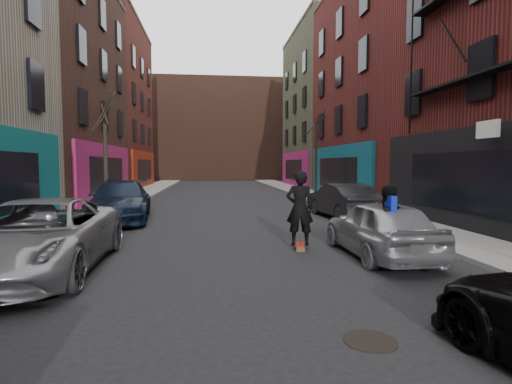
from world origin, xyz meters
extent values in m
cube|color=gray|center=(-6.25, 30.00, 0.07)|extent=(2.50, 84.00, 0.13)
cube|color=gray|center=(6.25, 30.00, 0.07)|extent=(2.50, 84.00, 0.13)
cube|color=#482A1F|center=(13.50, 16.00, 8.00)|extent=(12.00, 56.00, 16.00)
cube|color=#47281E|center=(0.00, 56.00, 7.00)|extent=(40.00, 10.00, 14.00)
imported|color=gray|center=(-4.60, 6.04, 0.78)|extent=(2.75, 5.66, 1.55)
imported|color=black|center=(-4.60, 13.83, 0.80)|extent=(2.84, 5.73, 1.60)
imported|color=#9B9DA3|center=(3.20, 6.62, 0.72)|extent=(1.75, 4.24, 1.44)
imported|color=black|center=(4.60, 13.66, 0.74)|extent=(2.00, 4.62, 1.48)
cube|color=brown|center=(1.42, 7.73, 0.05)|extent=(0.33, 0.82, 0.10)
imported|color=black|center=(1.42, 7.73, 1.11)|extent=(0.80, 0.58, 2.02)
imported|color=black|center=(3.00, 5.82, 0.91)|extent=(0.92, 0.74, 1.81)
cube|color=#0C1FB2|center=(3.01, 5.64, 1.39)|extent=(0.16, 0.31, 0.42)
cylinder|color=black|center=(1.09, 2.06, 0.01)|extent=(0.89, 0.89, 0.01)
camera|label=1|loc=(-0.95, -2.77, 2.31)|focal=28.00mm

